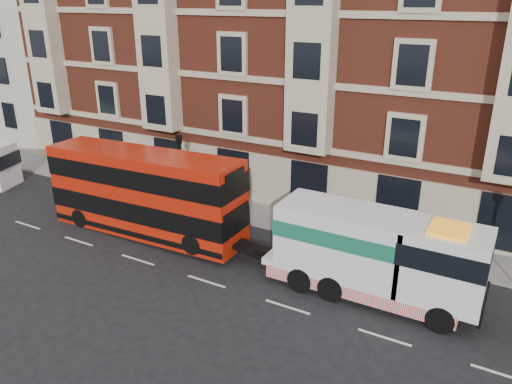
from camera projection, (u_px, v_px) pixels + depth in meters
ground at (206, 282)px, 22.14m from camera, size 120.00×120.00×0.00m
sidewalk at (282, 219)px, 28.21m from camera, size 90.00×3.00×0.15m
victorian_terrace at (347, 27)px, 30.42m from camera, size 45.00×12.00×20.40m
cream_block at (13, 39)px, 44.13m from camera, size 16.00×10.00×16.80m
lamp_post_west at (180, 165)px, 28.93m from camera, size 0.35×0.15×4.35m
double_decker_bus at (145, 192)px, 25.80m from camera, size 11.13×2.56×4.51m
tow_truck at (371, 254)px, 20.46m from camera, size 8.91×2.63×3.71m
pedestrian at (97, 171)px, 33.07m from camera, size 0.74×0.69×1.69m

